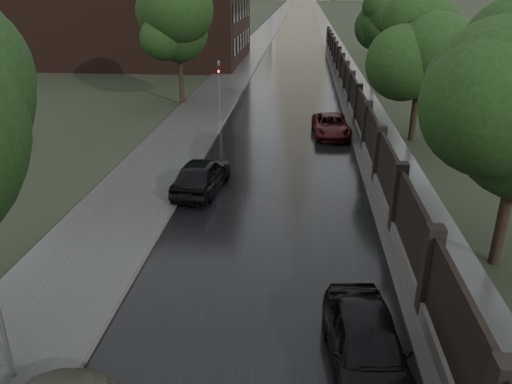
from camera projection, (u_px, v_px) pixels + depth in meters
name	position (u px, v px, depth m)	size (l,w,h in m)	color
road	(302.00, 8.00, 184.22)	(8.00, 420.00, 0.02)	black
sidewalk_left	(285.00, 8.00, 184.69)	(4.00, 420.00, 0.16)	#2D2D2D
verge_right	(316.00, 8.00, 183.75)	(3.00, 420.00, 0.08)	#2D2D2D
fence_right	(349.00, 89.00, 38.36)	(0.45, 75.72, 2.70)	#383533
tree_left_far	(178.00, 32.00, 35.92)	(4.25, 4.25, 7.39)	black
tree_right_b	(422.00, 53.00, 27.40)	(4.08, 4.08, 7.01)	black
tree_right_c	(378.00, 27.00, 43.93)	(4.08, 4.08, 7.01)	black
traffic_light	(219.00, 86.00, 32.12)	(0.16, 0.32, 4.00)	#59595E
hatchback_left	(201.00, 175.00, 21.88)	(1.79, 4.44, 1.51)	black
car_right_near	(367.00, 346.00, 11.57)	(1.77, 4.41, 1.50)	black
car_right_far	(331.00, 125.00, 29.97)	(2.06, 4.46, 1.24)	#340B0E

